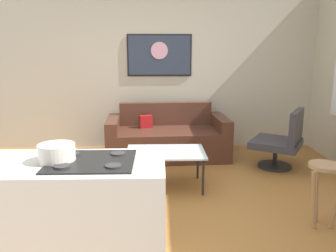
# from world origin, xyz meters

# --- Properties ---
(ground) EXTENTS (6.40, 6.40, 0.04)m
(ground) POSITION_xyz_m (0.00, 0.00, -0.02)
(ground) COLOR #98622E
(back_wall) EXTENTS (6.40, 0.05, 2.80)m
(back_wall) POSITION_xyz_m (0.00, 2.42, 1.40)
(back_wall) COLOR #B9AF9A
(back_wall) RESTS_ON ground
(couch) EXTENTS (1.93, 1.02, 0.83)m
(couch) POSITION_xyz_m (0.07, 1.81, 0.29)
(couch) COLOR #47281D
(couch) RESTS_ON ground
(coffee_table) EXTENTS (0.96, 0.65, 0.46)m
(coffee_table) POSITION_xyz_m (0.02, 0.56, 0.42)
(coffee_table) COLOR silver
(coffee_table) RESTS_ON ground
(armchair) EXTENTS (0.90, 0.91, 0.86)m
(armchair) POSITION_xyz_m (1.69, 1.19, 0.40)
(armchair) COLOR black
(armchair) RESTS_ON ground
(bar_stool) EXTENTS (0.36, 0.35, 0.63)m
(bar_stool) POSITION_xyz_m (1.49, -0.48, 0.48)
(bar_stool) COLOR #9C764E
(bar_stool) RESTS_ON ground
(kitchen_counter) EXTENTS (1.61, 0.67, 0.92)m
(kitchen_counter) POSITION_xyz_m (-0.83, -1.14, 0.45)
(kitchen_counter) COLOR silver
(kitchen_counter) RESTS_ON ground
(mixing_bowl) EXTENTS (0.26, 0.26, 0.13)m
(mixing_bowl) POSITION_xyz_m (-0.78, -1.14, 0.96)
(mixing_bowl) COLOR silver
(mixing_bowl) RESTS_ON kitchen_counter
(wall_painting) EXTENTS (1.08, 0.03, 0.69)m
(wall_painting) POSITION_xyz_m (-0.04, 2.38, 1.59)
(wall_painting) COLOR black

